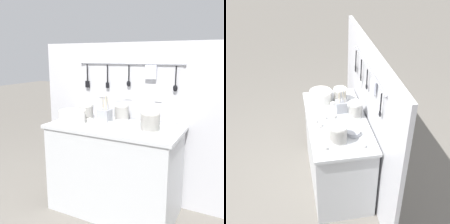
# 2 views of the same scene
# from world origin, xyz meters

# --- Properties ---
(ground_plane) EXTENTS (20.00, 20.00, 0.00)m
(ground_plane) POSITION_xyz_m (0.00, 0.00, 0.00)
(ground_plane) COLOR #666059
(counter) EXTENTS (1.23, 0.61, 0.86)m
(counter) POSITION_xyz_m (0.00, 0.00, 0.43)
(counter) COLOR #B7BABC
(counter) RESTS_ON ground
(back_wall) EXTENTS (2.03, 0.08, 1.62)m
(back_wall) POSITION_xyz_m (0.00, 0.34, 0.81)
(back_wall) COLOR #B2B2B7
(back_wall) RESTS_ON ground
(bowl_stack_wide_centre) EXTENTS (0.16, 0.16, 0.18)m
(bowl_stack_wide_centre) POSITION_xyz_m (0.36, -0.05, 0.95)
(bowl_stack_wide_centre) COLOR silver
(bowl_stack_wide_centre) RESTS_ON counter
(bowl_stack_back_corner) EXTENTS (0.14, 0.14, 0.17)m
(bowl_stack_back_corner) POSITION_xyz_m (-0.02, 0.20, 0.94)
(bowl_stack_back_corner) COLOR silver
(bowl_stack_back_corner) RESTS_ON counter
(bowl_stack_nested_right) EXTENTS (0.14, 0.14, 0.15)m
(bowl_stack_nested_right) POSITION_xyz_m (-0.37, 0.10, 0.93)
(bowl_stack_nested_right) COLOR silver
(bowl_stack_nested_right) RESTS_ON counter
(plate_stack) EXTENTS (0.25, 0.25, 0.13)m
(plate_stack) POSITION_xyz_m (-0.39, -0.12, 0.92)
(plate_stack) COLOR silver
(plate_stack) RESTS_ON counter
(steel_mixing_bowl) EXTENTS (0.13, 0.13, 0.04)m
(steel_mixing_bowl) POSITION_xyz_m (0.29, 0.11, 0.88)
(steel_mixing_bowl) COLOR #93969E
(steel_mixing_bowl) RESTS_ON counter
(cutlery_caddy) EXTENTS (0.11, 0.11, 0.27)m
(cutlery_caddy) POSITION_xyz_m (-0.14, 0.07, 0.92)
(cutlery_caddy) COLOR #93969E
(cutlery_caddy) RESTS_ON counter
(cup_front_right) EXTENTS (0.05, 0.05, 0.04)m
(cup_front_right) POSITION_xyz_m (-0.28, 0.00, 0.87)
(cup_front_right) COLOR silver
(cup_front_right) RESTS_ON counter
(cup_by_caddy) EXTENTS (0.05, 0.05, 0.04)m
(cup_by_caddy) POSITION_xyz_m (0.07, -0.07, 0.87)
(cup_by_caddy) COLOR silver
(cup_by_caddy) RESTS_ON counter
(cup_back_right) EXTENTS (0.05, 0.05, 0.04)m
(cup_back_right) POSITION_xyz_m (0.20, 0.00, 0.87)
(cup_back_right) COLOR silver
(cup_back_right) RESTS_ON counter
(cup_centre) EXTENTS (0.05, 0.05, 0.04)m
(cup_centre) POSITION_xyz_m (0.46, -0.19, 0.87)
(cup_centre) COLOR silver
(cup_centre) RESTS_ON counter
(cup_mid_row) EXTENTS (0.05, 0.05, 0.04)m
(cup_mid_row) POSITION_xyz_m (-0.03, -0.03, 0.87)
(cup_mid_row) COLOR silver
(cup_mid_row) RESTS_ON counter
(cup_edge_far) EXTENTS (0.05, 0.05, 0.04)m
(cup_edge_far) POSITION_xyz_m (-0.53, 0.01, 0.87)
(cup_edge_far) COLOR silver
(cup_edge_far) RESTS_ON counter
(cup_front_left) EXTENTS (0.05, 0.05, 0.04)m
(cup_front_left) POSITION_xyz_m (0.10, -0.19, 0.87)
(cup_front_left) COLOR silver
(cup_front_left) RESTS_ON counter
(cup_back_left) EXTENTS (0.05, 0.05, 0.04)m
(cup_back_left) POSITION_xyz_m (0.49, 0.16, 0.87)
(cup_back_left) COLOR silver
(cup_back_left) RESTS_ON counter
(cup_beside_plates) EXTENTS (0.05, 0.05, 0.04)m
(cup_beside_plates) POSITION_xyz_m (-0.03, -0.13, 0.87)
(cup_beside_plates) COLOR silver
(cup_beside_plates) RESTS_ON counter
(cup_edge_near) EXTENTS (0.05, 0.05, 0.04)m
(cup_edge_near) POSITION_xyz_m (0.03, -0.23, 0.87)
(cup_edge_near) COLOR silver
(cup_edge_near) RESTS_ON counter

